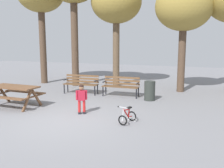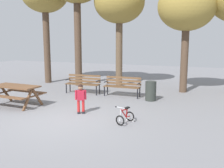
{
  "view_description": "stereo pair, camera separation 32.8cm",
  "coord_description": "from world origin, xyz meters",
  "px_view_note": "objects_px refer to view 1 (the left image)",
  "views": [
    {
      "loc": [
        4.02,
        -6.69,
        2.44
      ],
      "look_at": [
        0.88,
        2.08,
        0.85
      ],
      "focal_mm": 41.58,
      "sensor_mm": 36.0,
      "label": 1
    },
    {
      "loc": [
        4.33,
        -6.58,
        2.44
      ],
      "look_at": [
        0.88,
        2.08,
        0.85
      ],
      "focal_mm": 41.58,
      "sensor_mm": 36.0,
      "label": 2
    }
  ],
  "objects_px": {
    "park_bench_left": "(121,85)",
    "trash_bin": "(150,91)",
    "picnic_table": "(14,91)",
    "kids_bicycle": "(127,116)",
    "child_standing": "(82,97)",
    "park_bench_far_left": "(81,82)"
  },
  "relations": [
    {
      "from": "picnic_table",
      "to": "trash_bin",
      "type": "height_order",
      "value": "trash_bin"
    },
    {
      "from": "kids_bicycle",
      "to": "trash_bin",
      "type": "bearing_deg",
      "value": 89.7
    },
    {
      "from": "child_standing",
      "to": "trash_bin",
      "type": "xyz_separation_m",
      "value": [
        1.73,
        2.7,
        -0.18
      ]
    },
    {
      "from": "park_bench_left",
      "to": "trash_bin",
      "type": "bearing_deg",
      "value": -14.28
    },
    {
      "from": "picnic_table",
      "to": "park_bench_left",
      "type": "bearing_deg",
      "value": 43.66
    },
    {
      "from": "park_bench_far_left",
      "to": "trash_bin",
      "type": "distance_m",
      "value": 3.25
    },
    {
      "from": "park_bench_left",
      "to": "picnic_table",
      "type": "bearing_deg",
      "value": -136.34
    },
    {
      "from": "picnic_table",
      "to": "park_bench_far_left",
      "type": "relative_size",
      "value": 1.15
    },
    {
      "from": "park_bench_left",
      "to": "trash_bin",
      "type": "xyz_separation_m",
      "value": [
        1.33,
        -0.34,
        -0.11
      ]
    },
    {
      "from": "kids_bicycle",
      "to": "trash_bin",
      "type": "height_order",
      "value": "trash_bin"
    },
    {
      "from": "park_bench_left",
      "to": "child_standing",
      "type": "distance_m",
      "value": 3.07
    },
    {
      "from": "picnic_table",
      "to": "park_bench_left",
      "type": "xyz_separation_m",
      "value": [
        3.15,
        3.01,
        -0.08
      ]
    },
    {
      "from": "park_bench_far_left",
      "to": "picnic_table",
      "type": "bearing_deg",
      "value": -112.79
    },
    {
      "from": "park_bench_left",
      "to": "kids_bicycle",
      "type": "xyz_separation_m",
      "value": [
        1.32,
        -3.48,
        -0.31
      ]
    },
    {
      "from": "trash_bin",
      "to": "park_bench_left",
      "type": "bearing_deg",
      "value": 165.72
    },
    {
      "from": "park_bench_far_left",
      "to": "trash_bin",
      "type": "relative_size",
      "value": 2.04
    },
    {
      "from": "kids_bicycle",
      "to": "trash_bin",
      "type": "distance_m",
      "value": 3.14
    },
    {
      "from": "picnic_table",
      "to": "child_standing",
      "type": "relative_size",
      "value": 1.87
    },
    {
      "from": "park_bench_far_left",
      "to": "kids_bicycle",
      "type": "bearing_deg",
      "value": -46.92
    },
    {
      "from": "picnic_table",
      "to": "trash_bin",
      "type": "distance_m",
      "value": 5.22
    },
    {
      "from": "park_bench_far_left",
      "to": "park_bench_left",
      "type": "height_order",
      "value": "same"
    },
    {
      "from": "picnic_table",
      "to": "park_bench_left",
      "type": "distance_m",
      "value": 4.36
    }
  ]
}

